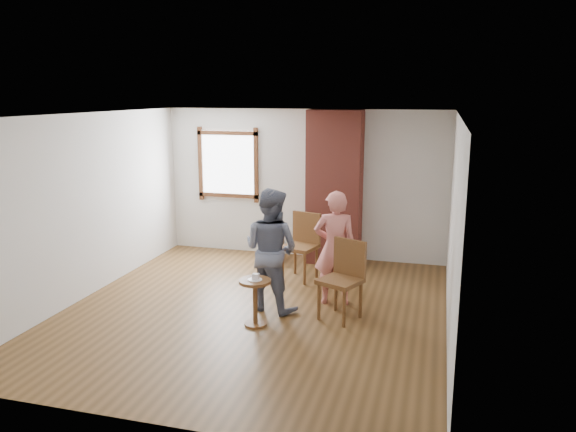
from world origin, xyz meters
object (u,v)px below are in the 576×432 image
(stoneware_crock, at_px, (274,247))
(dining_chair_right, at_px, (344,275))
(side_table, at_px, (255,295))
(person_pink, at_px, (335,248))
(man, at_px, (271,250))
(dining_chair_left, at_px, (302,242))

(stoneware_crock, height_order, dining_chair_right, dining_chair_right)
(stoneware_crock, relative_size, side_table, 0.79)
(person_pink, bearing_deg, dining_chair_right, 104.41)
(man, bearing_deg, stoneware_crock, -56.39)
(dining_chair_left, relative_size, side_table, 1.72)
(side_table, distance_m, man, 0.73)
(man, bearing_deg, dining_chair_left, -75.95)
(stoneware_crock, xyz_separation_m, dining_chair_right, (1.60, -2.17, 0.33))
(stoneware_crock, distance_m, dining_chair_right, 2.71)
(stoneware_crock, height_order, man, man)
(side_table, bearing_deg, dining_chair_right, 29.01)
(stoneware_crock, bearing_deg, dining_chair_right, -53.62)
(side_table, distance_m, person_pink, 1.36)
(side_table, bearing_deg, dining_chair_left, 86.57)
(dining_chair_left, distance_m, dining_chair_right, 1.68)
(side_table, bearing_deg, man, 87.39)
(dining_chair_left, bearing_deg, stoneware_crock, 147.77)
(stoneware_crock, height_order, person_pink, person_pink)
(stoneware_crock, distance_m, person_pink, 2.27)
(dining_chair_right, xyz_separation_m, man, (-0.99, 0.03, 0.26))
(person_pink, bearing_deg, man, 18.13)
(stoneware_crock, xyz_separation_m, person_pink, (1.39, -1.71, 0.56))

